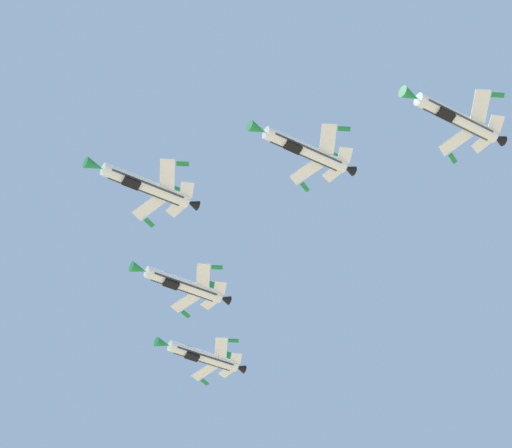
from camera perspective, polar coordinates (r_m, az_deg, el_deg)
name	(u,v)px	position (r m, az deg, el deg)	size (l,w,h in m)	color
fighter_jet_lead	(144,185)	(123.22, -6.64, 2.31)	(15.83, 9.75, 5.01)	silver
fighter_jet_left_wing	(304,149)	(122.17, 2.84, 4.44)	(15.83, 9.92, 4.82)	silver
fighter_jet_right_wing	(182,284)	(138.14, -4.39, -3.56)	(15.83, 9.99, 4.73)	silver
fighter_jet_left_outer	(455,117)	(119.16, 11.68, 6.20)	(15.83, 9.80, 4.97)	silver
fighter_jet_right_outer	(202,356)	(153.24, -3.22, -7.79)	(15.83, 9.93, 4.81)	silver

